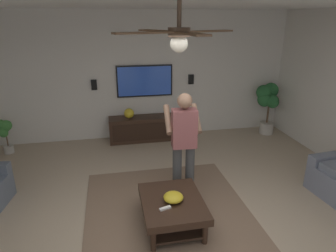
# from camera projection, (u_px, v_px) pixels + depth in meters

# --- Properties ---
(ground_plane) EXTENTS (8.39, 8.39, 0.00)m
(ground_plane) POSITION_uv_depth(u_px,v_px,m) (178.00, 230.00, 3.95)
(ground_plane) COLOR tan
(wall_back_tv) EXTENTS (0.10, 6.89, 2.82)m
(wall_back_tv) POSITION_uv_depth(u_px,v_px,m) (143.00, 76.00, 6.74)
(wall_back_tv) COLOR silver
(wall_back_tv) RESTS_ON ground
(area_rug) EXTENTS (2.81, 2.33, 0.01)m
(area_rug) POSITION_uv_depth(u_px,v_px,m) (169.00, 216.00, 4.23)
(area_rug) COLOR #7A604C
(area_rug) RESTS_ON ground
(coffee_table) EXTENTS (1.00, 0.80, 0.40)m
(coffee_table) POSITION_uv_depth(u_px,v_px,m) (172.00, 207.00, 3.95)
(coffee_table) COLOR #332116
(coffee_table) RESTS_ON ground
(media_console) EXTENTS (0.45, 1.70, 0.55)m
(media_console) POSITION_uv_depth(u_px,v_px,m) (147.00, 128.00, 6.82)
(media_console) COLOR #332116
(media_console) RESTS_ON ground
(tv) EXTENTS (0.05, 1.25, 0.70)m
(tv) POSITION_uv_depth(u_px,v_px,m) (145.00, 81.00, 6.69)
(tv) COLOR black
(person_standing) EXTENTS (0.56, 0.56, 1.64)m
(person_standing) POSITION_uv_depth(u_px,v_px,m) (184.00, 139.00, 4.48)
(person_standing) COLOR #3F3F3F
(person_standing) RESTS_ON ground
(potted_plant_tall) EXTENTS (0.56, 0.54, 1.21)m
(potted_plant_tall) POSITION_uv_depth(u_px,v_px,m) (268.00, 101.00, 7.05)
(potted_plant_tall) COLOR #B7B2A8
(potted_plant_tall) RESTS_ON ground
(potted_plant_short) EXTENTS (0.28, 0.30, 0.71)m
(potted_plant_short) POSITION_uv_depth(u_px,v_px,m) (5.00, 131.00, 6.09)
(potted_plant_short) COLOR #B7B2A8
(potted_plant_short) RESTS_ON ground
(bowl) EXTENTS (0.26, 0.26, 0.12)m
(bowl) POSITION_uv_depth(u_px,v_px,m) (173.00, 197.00, 3.87)
(bowl) COLOR gold
(bowl) RESTS_ON coffee_table
(remote_white) EXTENTS (0.09, 0.16, 0.02)m
(remote_white) POSITION_uv_depth(u_px,v_px,m) (165.00, 208.00, 3.72)
(remote_white) COLOR white
(remote_white) RESTS_ON coffee_table
(vase_round) EXTENTS (0.22, 0.22, 0.22)m
(vase_round) POSITION_uv_depth(u_px,v_px,m) (129.00, 113.00, 6.61)
(vase_round) COLOR gold
(vase_round) RESTS_ON media_console
(wall_speaker_left) EXTENTS (0.06, 0.12, 0.22)m
(wall_speaker_left) POSITION_uv_depth(u_px,v_px,m) (191.00, 79.00, 6.90)
(wall_speaker_left) COLOR black
(wall_speaker_right) EXTENTS (0.06, 0.12, 0.22)m
(wall_speaker_right) POSITION_uv_depth(u_px,v_px,m) (94.00, 85.00, 6.51)
(wall_speaker_right) COLOR black
(ceiling_fan) EXTENTS (1.17, 1.17, 0.46)m
(ceiling_fan) POSITION_uv_depth(u_px,v_px,m) (178.00, 35.00, 2.65)
(ceiling_fan) COLOR #4C3828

